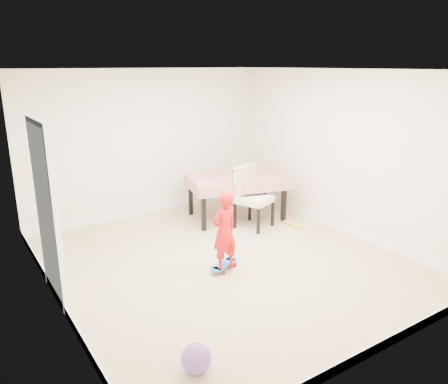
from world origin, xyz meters
TOP-DOWN VIEW (x-y plane):
  - ground at (0.00, 0.00)m, footprint 5.00×5.00m
  - ceiling at (0.00, 0.00)m, footprint 4.50×5.00m
  - wall_back at (0.00, 2.48)m, footprint 4.50×0.04m
  - wall_front at (0.00, -2.48)m, footprint 4.50×0.04m
  - wall_left at (-2.23, 0.00)m, footprint 0.04×5.00m
  - wall_right at (2.23, 0.00)m, footprint 0.04×5.00m
  - door at (-2.22, 0.30)m, footprint 0.11×0.94m
  - baseboard_back at (0.00, 2.49)m, footprint 4.50×0.02m
  - baseboard_front at (0.00, -2.49)m, footprint 4.50×0.02m
  - baseboard_left at (-2.24, 0.00)m, footprint 0.02×5.00m
  - baseboard_right at (2.24, 0.00)m, footprint 0.02×5.00m
  - dining_table at (1.16, 1.42)m, footprint 1.86×1.42m
  - dining_chair at (1.15, 0.86)m, footprint 0.76×0.80m
  - skateboard at (-0.16, -0.19)m, footprint 0.57×0.40m
  - child at (-0.19, -0.25)m, footprint 0.42×0.31m
  - balloon at (-1.50, -1.77)m, footprint 0.28×0.28m
  - foam_toy at (1.71, 0.51)m, footprint 0.07×0.40m

SIDE VIEW (x-z plane):
  - ground at x=0.00m, z-range 0.00..0.00m
  - foam_toy at x=1.71m, z-range 0.00..0.06m
  - skateboard at x=-0.16m, z-range 0.00..0.08m
  - baseboard_back at x=0.00m, z-range 0.00..0.12m
  - baseboard_front at x=0.00m, z-range 0.00..0.12m
  - baseboard_left at x=-2.24m, z-range 0.00..0.12m
  - baseboard_right at x=2.24m, z-range 0.00..0.12m
  - balloon at x=-1.50m, z-range 0.00..0.28m
  - dining_table at x=1.16m, z-range 0.00..0.78m
  - dining_chair at x=1.15m, z-range 0.00..1.04m
  - child at x=-0.19m, z-range 0.00..1.07m
  - door at x=-2.22m, z-range -0.03..2.08m
  - wall_back at x=0.00m, z-range 0.00..2.60m
  - wall_front at x=0.00m, z-range 0.00..2.60m
  - wall_left at x=-2.23m, z-range 0.00..2.60m
  - wall_right at x=2.23m, z-range 0.00..2.60m
  - ceiling at x=0.00m, z-range 2.56..2.60m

